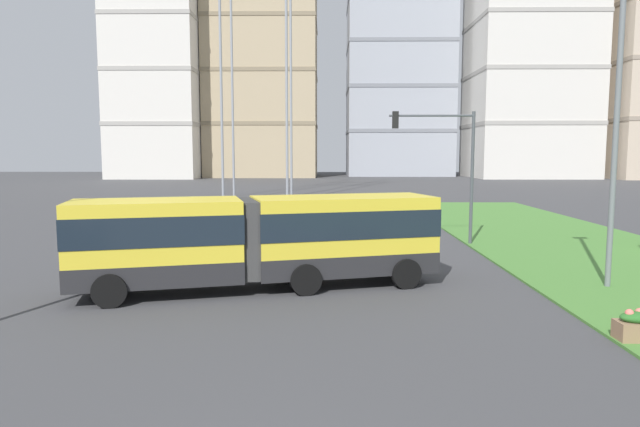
# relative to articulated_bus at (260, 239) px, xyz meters

# --- Properties ---
(articulated_bus) EXTENTS (12.01, 5.54, 3.00)m
(articulated_bus) POSITION_rel_articulated_bus_xyz_m (0.00, 0.00, 0.00)
(articulated_bus) COLOR yellow
(articulated_bus) RESTS_ON ground
(car_grey_wagon) EXTENTS (4.48, 2.19, 1.58)m
(car_grey_wagon) POSITION_rel_articulated_bus_xyz_m (-4.64, 6.72, -0.90)
(car_grey_wagon) COLOR slate
(car_grey_wagon) RESTS_ON ground
(traffic_light_far_right) EXTENTS (4.11, 0.28, 6.44)m
(traffic_light_far_right) POSITION_rel_articulated_bus_xyz_m (7.89, 8.93, 2.76)
(traffic_light_far_right) COLOR #474C51
(traffic_light_far_right) RESTS_ON ground
(streetlight_median) EXTENTS (0.70, 0.28, 10.13)m
(streetlight_median) POSITION_rel_articulated_bus_xyz_m (11.48, 0.14, 3.86)
(streetlight_median) COLOR slate
(streetlight_median) RESTS_ON ground
(apartment_tower_west) EXTENTS (15.82, 16.19, 45.90)m
(apartment_tower_west) POSITION_rel_articulated_bus_xyz_m (-28.60, 84.85, 21.31)
(apartment_tower_west) COLOR silver
(apartment_tower_west) RESTS_ON ground
(apartment_tower_westcentre) EXTENTS (20.76, 16.97, 38.08)m
(apartment_tower_westcentre) POSITION_rel_articulated_bus_xyz_m (-10.33, 90.99, 17.40)
(apartment_tower_westcentre) COLOR tan
(apartment_tower_westcentre) RESTS_ON ground
(apartment_tower_centre) EXTENTS (20.64, 16.65, 50.58)m
(apartment_tower_centre) POSITION_rel_articulated_bus_xyz_m (16.43, 96.90, 23.66)
(apartment_tower_centre) COLOR #9EA3AD
(apartment_tower_centre) RESTS_ON ground
(apartment_tower_eastcentre) EXTENTS (20.80, 18.31, 46.44)m
(apartment_tower_eastcentre) POSITION_rel_articulated_bus_xyz_m (39.20, 86.89, 21.59)
(apartment_tower_eastcentre) COLOR silver
(apartment_tower_eastcentre) RESTS_ON ground
(transmission_pylon) EXTENTS (9.00, 6.24, 34.80)m
(transmission_pylon) POSITION_rel_articulated_bus_xyz_m (-4.55, 36.68, 17.20)
(transmission_pylon) COLOR gray
(transmission_pylon) RESTS_ON ground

